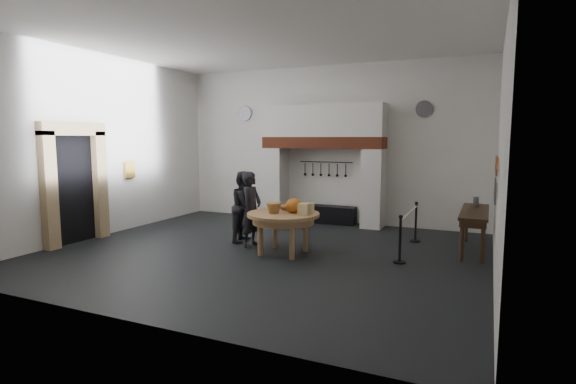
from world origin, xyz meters
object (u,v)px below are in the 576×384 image
at_px(side_table, 475,212).
at_px(barrier_post_near, 400,241).
at_px(barrier_post_far, 416,223).
at_px(work_table, 283,214).
at_px(visitor_far, 245,206).
at_px(visitor_near, 251,209).
at_px(iron_range, 323,214).

height_order(side_table, barrier_post_near, same).
distance_m(barrier_post_near, barrier_post_far, 2.00).
distance_m(work_table, visitor_far, 1.48).
xyz_separation_m(side_table, barrier_post_near, (-1.28, -1.57, -0.42)).
relative_size(work_table, barrier_post_far, 1.70).
height_order(work_table, barrier_post_near, barrier_post_near).
distance_m(visitor_near, side_table, 4.86).
distance_m(work_table, visitor_near, 0.96).
xyz_separation_m(visitor_far, barrier_post_far, (3.72, 1.59, -0.38)).
distance_m(visitor_far, side_table, 5.13).
xyz_separation_m(side_table, barrier_post_far, (-1.28, 0.43, -0.42)).
distance_m(visitor_far, barrier_post_near, 3.76).
bearing_deg(side_table, barrier_post_far, 161.63).
height_order(visitor_near, visitor_far, visitor_near).
relative_size(iron_range, work_table, 1.24).
distance_m(work_table, barrier_post_near, 2.44).
height_order(iron_range, barrier_post_far, barrier_post_far).
relative_size(work_table, side_table, 0.69).
distance_m(visitor_near, visitor_far, 0.57).
xyz_separation_m(iron_range, barrier_post_near, (2.82, -3.37, 0.20)).
bearing_deg(barrier_post_far, visitor_far, -156.82).
relative_size(side_table, barrier_post_far, 2.44).
bearing_deg(work_table, iron_range, 96.58).
xyz_separation_m(work_table, visitor_near, (-0.92, 0.28, 0.01)).
bearing_deg(work_table, side_table, 26.59).
xyz_separation_m(visitor_near, barrier_post_near, (3.32, -0.01, -0.40)).
distance_m(iron_range, visitor_near, 3.45).
relative_size(iron_range, visitor_near, 1.12).
bearing_deg(barrier_post_near, work_table, -173.60).
bearing_deg(side_table, visitor_far, -166.88).
bearing_deg(visitor_far, side_table, -83.80).
bearing_deg(visitor_near, barrier_post_near, -89.61).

